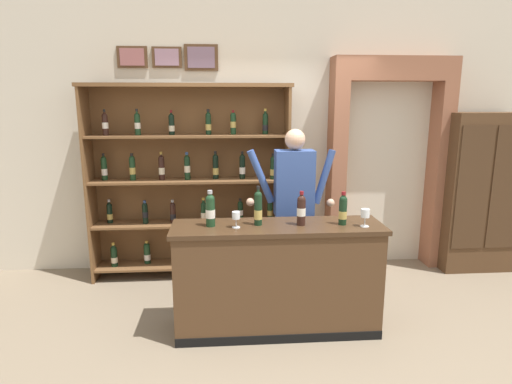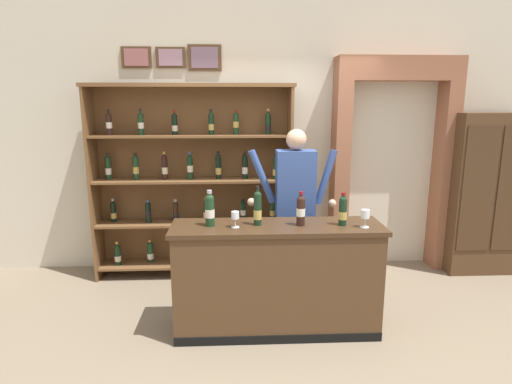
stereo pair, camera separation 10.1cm
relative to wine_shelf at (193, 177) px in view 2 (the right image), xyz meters
name	(u,v)px [view 2 (the right image)]	position (x,y,z in m)	size (l,w,h in m)	color
ground_plane	(274,330)	(0.82, -1.32, -1.17)	(14.00, 14.00, 0.02)	#7A6B56
back_wall	(263,121)	(0.82, 0.34, 0.61)	(12.00, 0.19, 3.54)	beige
wine_shelf	(193,177)	(0.00, 0.00, 0.00)	(2.27, 0.38, 2.20)	brown
archway_doorway	(390,153)	(2.35, 0.21, 0.24)	(1.43, 0.45, 2.50)	#935B42
side_cabinet	(484,194)	(3.42, -0.04, -0.22)	(0.86, 0.45, 1.88)	#4C331E
tasting_counter	(277,278)	(0.84, -1.32, -0.67)	(1.82, 0.51, 0.97)	#4C331E
shopkeeper	(295,198)	(1.07, -0.72, -0.09)	(0.89, 0.22, 1.75)	#2D3347
tasting_bottle_grappa	(210,209)	(0.27, -1.32, -0.04)	(0.08, 0.08, 0.31)	#19381E
tasting_bottle_brunello	(258,208)	(0.67, -1.31, -0.04)	(0.07, 0.07, 0.34)	black
tasting_bottle_rosso	(301,210)	(1.04, -1.34, -0.05)	(0.07, 0.07, 0.30)	black
tasting_bottle_super_tuscan	(343,210)	(1.40, -1.35, -0.05)	(0.07, 0.07, 0.29)	black
wine_glass_right	(365,215)	(1.57, -1.42, -0.08)	(0.07, 0.07, 0.15)	silver
wine_glass_left	(235,216)	(0.48, -1.37, -0.09)	(0.07, 0.07, 0.14)	silver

